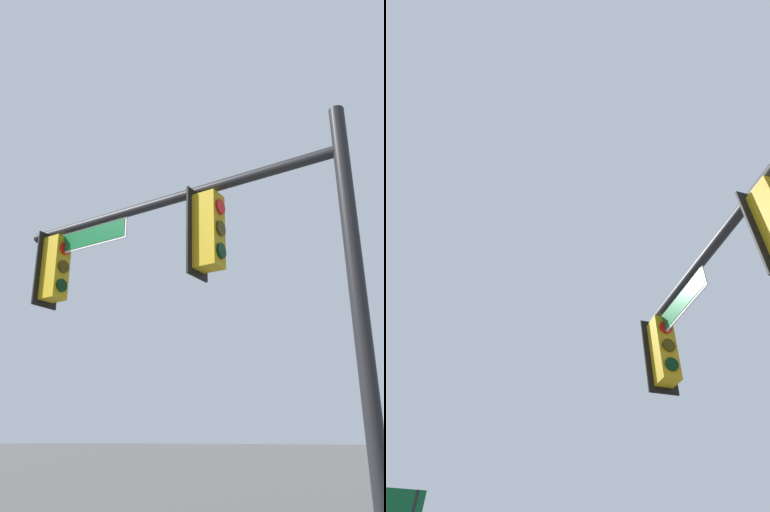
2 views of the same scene
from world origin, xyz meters
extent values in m
cylinder|color=black|center=(-2.38, -7.21, 5.18)|extent=(5.52, 0.24, 0.15)
cube|color=black|center=(-3.02, -7.22, 4.51)|extent=(0.04, 0.52, 1.30)
cylinder|color=#B79314|center=(-3.21, -7.22, 5.12)|extent=(0.04, 0.04, 0.12)
cube|color=black|center=(0.02, -7.17, 4.51)|extent=(0.04, 0.52, 1.30)
cube|color=#B79314|center=(-0.17, -7.17, 4.51)|extent=(0.36, 0.33, 1.10)
cylinder|color=#B79314|center=(-0.17, -7.17, 5.12)|extent=(0.04, 0.04, 0.12)
cylinder|color=red|center=(-0.37, -7.18, 4.84)|extent=(0.03, 0.22, 0.22)
cylinder|color=#392D05|center=(-0.37, -7.18, 4.51)|extent=(0.03, 0.22, 0.22)
cylinder|color=black|center=(-0.37, -7.18, 4.18)|extent=(0.03, 0.22, 0.22)
cube|color=#0F602D|center=(-0.75, -7.18, 4.93)|extent=(1.86, 0.07, 0.30)
cube|color=white|center=(-0.75, -7.18, 4.93)|extent=(1.92, 0.05, 0.36)
camera|label=1|loc=(-6.53, -1.72, 1.77)|focal=35.00mm
camera|label=2|loc=(-5.56, -4.29, 1.33)|focal=28.00mm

